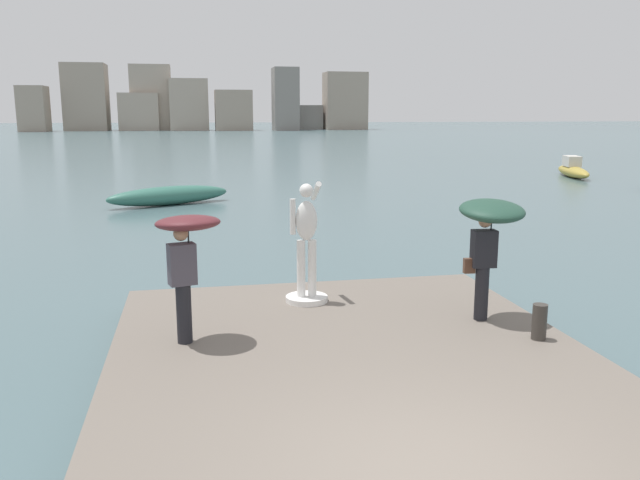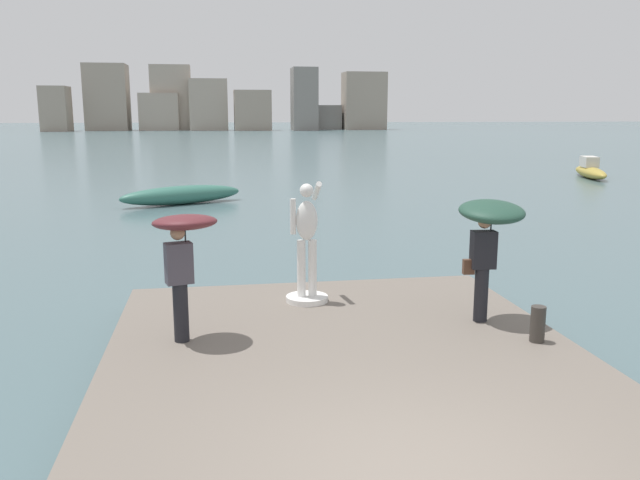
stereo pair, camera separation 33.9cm
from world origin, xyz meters
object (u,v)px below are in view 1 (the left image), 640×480
object	(u,v)px
mooring_bollard	(539,322)
onlooker_left	(186,244)
boat_near	(573,170)
boat_mid	(169,196)
statue_white_figure	(306,251)
onlooker_right	(489,225)

from	to	relation	value
mooring_bollard	onlooker_left	bearing A→B (deg)	169.82
boat_near	mooring_bollard	bearing A→B (deg)	-122.98
mooring_bollard	boat_mid	world-z (taller)	mooring_bollard
statue_white_figure	mooring_bollard	size ratio (longest dim) A/B	3.99
onlooker_right	boat_mid	bearing A→B (deg)	107.85
onlooker_left	mooring_bollard	world-z (taller)	onlooker_left
statue_white_figure	onlooker_left	distance (m)	2.70
onlooker_left	onlooker_right	distance (m)	4.75
onlooker_right	mooring_bollard	distance (m)	1.71
mooring_bollard	boat_near	xyz separation A→B (m)	(16.78, 25.85, -0.25)
statue_white_figure	boat_mid	world-z (taller)	statue_white_figure
onlooker_right	boat_mid	distance (m)	18.40
boat_near	boat_mid	distance (m)	23.90
onlooker_left	onlooker_right	world-z (taller)	onlooker_right
onlooker_left	boat_near	size ratio (longest dim) A/B	0.37
mooring_bollard	boat_mid	bearing A→B (deg)	107.87
boat_near	onlooker_left	bearing A→B (deg)	-131.26
onlooker_left	boat_near	bearing A→B (deg)	48.74
statue_white_figure	boat_mid	xyz separation A→B (m)	(-2.92, 15.92, -0.94)
boat_near	boat_mid	world-z (taller)	boat_near
mooring_bollard	onlooker_right	bearing A→B (deg)	108.28
statue_white_figure	onlooker_right	size ratio (longest dim) A/B	1.07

